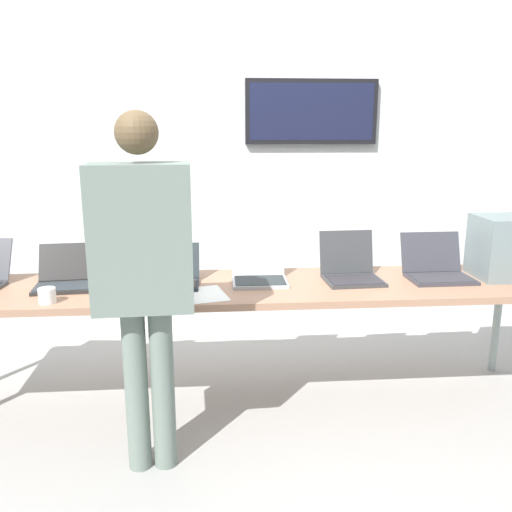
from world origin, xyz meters
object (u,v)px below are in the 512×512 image
Objects in this scene: workbench at (245,292)px; laptop_station_5 at (437,268)px; laptop_station_2 at (167,276)px; equipment_box at (505,247)px; coffee_mug at (47,296)px; laptop_station_1 at (67,277)px; laptop_station_3 at (259,271)px; person at (143,263)px; laptop_station_4 at (351,269)px.

laptop_station_5 reaches higher than workbench.
equipment_box is at bearing -0.17° from laptop_station_2.
equipment_box is 2.64m from coffee_mug.
laptop_station_3 is at bearing 1.19° from laptop_station_1.
coffee_mug is at bearing 146.14° from person.
laptop_station_3 is (0.54, 0.03, 0.01)m from laptop_station_2.
workbench is 9.54× the size of laptop_station_5.
laptop_station_2 is 4.26× the size of coffee_mug.
laptop_station_4 is at bearing 30.96° from person.
equipment_box reaches higher than laptop_station_5.
laptop_station_1 is 1.66m from laptop_station_4.
laptop_station_1 is 0.22× the size of person.
laptop_station_2 is 0.71m from person.
laptop_station_5 is at bearing 7.80° from coffee_mug.
laptop_station_3 is at bearing 41.91° from workbench.
coffee_mug is at bearing -169.67° from laptop_station_4.
laptop_station_4 is 0.53m from laptop_station_5.
laptop_station_1 is 0.57m from laptop_station_2.
laptop_station_1 reaches higher than workbench.
laptop_station_4 reaches higher than laptop_station_5.
equipment_box is 1.00× the size of laptop_station_1.
laptop_station_3 is at bearing 178.59° from laptop_station_5.
person reaches higher than equipment_box.
equipment_box is 0.99× the size of laptop_station_5.
laptop_station_2 is 1.62m from laptop_station_5.
laptop_station_4 is (1.66, -0.00, 0.01)m from laptop_station_1.
laptop_station_4 reaches higher than laptop_station_2.
laptop_station_1 is 0.31m from coffee_mug.
laptop_station_2 is at bearing 86.66° from person.
person is at bearing -52.08° from laptop_station_1.
person is (-0.49, -0.62, 0.34)m from workbench.
laptop_station_3 reaches higher than coffee_mug.
laptop_station_4 is 0.92× the size of laptop_station_5.
equipment_box is 0.22× the size of person.
equipment_box is 4.24× the size of coffee_mug.
laptop_station_4 is 1.71m from coffee_mug.
laptop_station_3 is at bearing 16.23° from coffee_mug.
laptop_station_2 reaches higher than coffee_mug.
laptop_station_5 is at bearing 22.11° from person.
laptop_station_3 is 1.18m from coffee_mug.
laptop_station_3 is at bearing 50.38° from person.
equipment_box is 2.60m from laptop_station_1.
laptop_station_5 is at bearing -0.09° from laptop_station_1.
laptop_station_3 reaches higher than workbench.
laptop_station_2 is 1.09m from laptop_station_4.
equipment_box is 1.08× the size of laptop_station_4.
laptop_station_4 is at bearing -0.00° from laptop_station_1.
equipment_box is 1.50m from laptop_station_3.
workbench is 9.65× the size of equipment_box.
coffee_mug is (-1.13, -0.33, -0.02)m from laptop_station_3.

